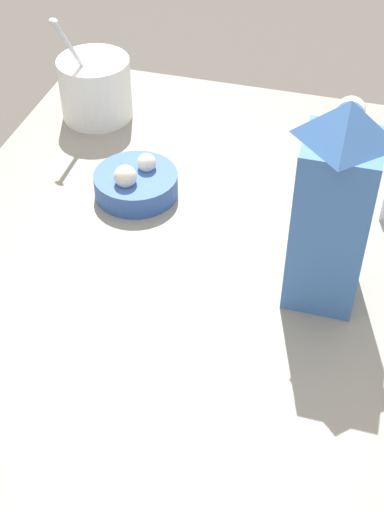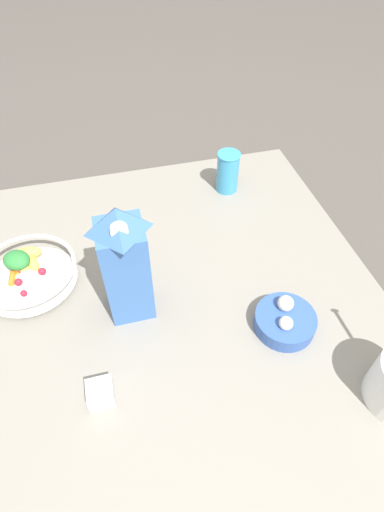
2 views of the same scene
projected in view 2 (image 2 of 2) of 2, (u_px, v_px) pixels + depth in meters
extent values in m
plane|color=#4C4742|center=(159.00, 308.00, 0.96)|extent=(6.00, 6.00, 0.00)
cube|color=gray|center=(159.00, 304.00, 0.95)|extent=(1.06, 1.06, 0.03)
cylinder|color=silver|center=(31.00, 281.00, 0.97)|extent=(0.12, 0.12, 0.01)
cone|color=silver|center=(28.00, 275.00, 0.95)|extent=(0.22, 0.22, 0.04)
torus|color=silver|center=(26.00, 269.00, 0.94)|extent=(0.23, 0.23, 0.01)
ellipsoid|color=#EFD64C|center=(26.00, 254.00, 0.97)|extent=(0.08, 0.03, 0.03)
ellipsoid|color=#EFD64C|center=(20.00, 268.00, 0.95)|extent=(0.07, 0.05, 0.03)
ellipsoid|color=#EFD64C|center=(32.00, 263.00, 0.96)|extent=(0.04, 0.06, 0.03)
cylinder|color=orange|center=(23.00, 270.00, 0.95)|extent=(0.04, 0.04, 0.02)
cylinder|color=orange|center=(13.00, 277.00, 0.93)|extent=(0.02, 0.05, 0.01)
sphere|color=red|center=(27.00, 272.00, 0.94)|extent=(0.01, 0.01, 0.01)
sphere|color=red|center=(24.00, 293.00, 0.90)|extent=(0.02, 0.02, 0.02)
sphere|color=red|center=(19.00, 282.00, 0.92)|extent=(0.02, 0.02, 0.02)
sphere|color=red|center=(42.00, 272.00, 0.94)|extent=(0.02, 0.02, 0.02)
sphere|color=red|center=(31.00, 260.00, 0.97)|extent=(0.01, 0.01, 0.01)
sphere|color=red|center=(21.00, 272.00, 0.94)|extent=(0.02, 0.02, 0.02)
ellipsoid|color=#2D7F38|center=(17.00, 260.00, 0.94)|extent=(0.09, 0.09, 0.04)
cube|color=#3D6BB2|center=(127.00, 272.00, 0.83)|extent=(0.09, 0.09, 0.24)
pyramid|color=#3D6BB2|center=(117.00, 219.00, 0.72)|extent=(0.09, 0.09, 0.05)
cylinder|color=white|center=(119.00, 230.00, 0.71)|extent=(0.03, 0.01, 0.03)
cylinder|color=#3893C6|center=(228.00, 172.00, 1.18)|extent=(0.06, 0.06, 0.12)
torus|color=#3893C6|center=(229.00, 155.00, 1.13)|extent=(0.07, 0.07, 0.01)
cube|color=silver|center=(101.00, 393.00, 0.76)|extent=(0.05, 0.05, 0.04)
cube|color=brown|center=(101.00, 394.00, 0.77)|extent=(0.04, 0.04, 0.02)
cylinder|color=#3356A3|center=(285.00, 321.00, 0.87)|extent=(0.13, 0.13, 0.04)
sphere|color=silver|center=(286.00, 323.00, 0.84)|extent=(0.03, 0.03, 0.03)
sphere|color=silver|center=(286.00, 303.00, 0.87)|extent=(0.04, 0.04, 0.04)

